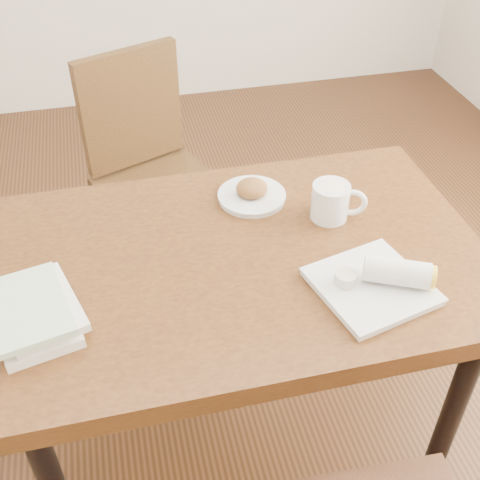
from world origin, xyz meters
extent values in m
cube|color=#472814|center=(0.00, 0.00, -0.01)|extent=(4.00, 5.00, 0.01)
cube|color=brown|center=(0.00, 0.00, 0.72)|extent=(1.29, 0.83, 0.06)
cylinder|color=black|center=(0.54, -0.31, 0.34)|extent=(0.06, 0.06, 0.69)
cylinder|color=black|center=(-0.54, 0.31, 0.34)|extent=(0.06, 0.06, 0.69)
cylinder|color=black|center=(0.54, 0.31, 0.34)|extent=(0.06, 0.06, 0.69)
cylinder|color=#4A3415|center=(-0.03, 0.99, 0.23)|extent=(0.04, 0.04, 0.45)
cylinder|color=#4A3415|center=(-0.36, 0.85, 0.23)|extent=(0.04, 0.04, 0.45)
cylinder|color=#4A3415|center=(0.11, 0.65, 0.23)|extent=(0.04, 0.04, 0.45)
cylinder|color=#4A3415|center=(-0.22, 0.51, 0.23)|extent=(0.04, 0.04, 0.45)
cube|color=#4A3415|center=(-0.12, 0.75, 0.47)|extent=(0.55, 0.55, 0.04)
cube|color=#4A3415|center=(-0.20, 0.93, 0.73)|extent=(0.38, 0.19, 0.45)
cylinder|color=white|center=(0.09, 0.24, 0.76)|extent=(0.20, 0.20, 0.01)
cylinder|color=white|center=(0.09, 0.24, 0.77)|extent=(0.20, 0.20, 0.01)
ellipsoid|color=#B27538|center=(0.09, 0.24, 0.79)|extent=(0.11, 0.11, 0.05)
cylinder|color=white|center=(0.28, 0.10, 0.80)|extent=(0.10, 0.10, 0.10)
torus|color=white|center=(0.34, 0.08, 0.80)|extent=(0.08, 0.04, 0.08)
cylinder|color=tan|center=(0.28, 0.10, 0.85)|extent=(0.09, 0.09, 0.01)
cylinder|color=#F2E5CC|center=(0.28, 0.10, 0.85)|extent=(0.06, 0.06, 0.00)
cube|color=white|center=(0.28, -0.20, 0.76)|extent=(0.30, 0.30, 0.01)
cube|color=white|center=(0.28, -0.20, 0.77)|extent=(0.31, 0.31, 0.01)
cylinder|color=white|center=(0.34, -0.21, 0.80)|extent=(0.17, 0.13, 0.06)
cylinder|color=yellow|center=(0.41, -0.24, 0.80)|extent=(0.04, 0.06, 0.06)
cylinder|color=silver|center=(0.22, -0.18, 0.79)|extent=(0.05, 0.05, 0.03)
cylinder|color=red|center=(0.22, -0.18, 0.80)|extent=(0.05, 0.05, 0.01)
cube|color=white|center=(-0.51, -0.12, 0.76)|extent=(0.22, 0.28, 0.03)
cube|color=silver|center=(-0.50, -0.11, 0.79)|extent=(0.23, 0.28, 0.02)
cube|color=#7FBE7F|center=(-0.52, -0.13, 0.81)|extent=(0.22, 0.27, 0.02)
camera|label=1|loc=(-0.28, -1.15, 1.77)|focal=45.00mm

